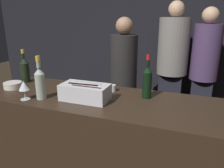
{
  "coord_description": "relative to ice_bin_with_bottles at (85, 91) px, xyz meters",
  "views": [
    {
      "loc": [
        0.59,
        -1.2,
        1.64
      ],
      "look_at": [
        0.0,
        0.38,
        1.11
      ],
      "focal_mm": 35.0,
      "sensor_mm": 36.0,
      "label": 1
    }
  ],
  "objects": [
    {
      "name": "candle_votive",
      "position": [
        0.13,
        0.28,
        -0.04
      ],
      "size": [
        0.06,
        0.06,
        0.06
      ],
      "color": "silver",
      "rests_on": "bar_counter"
    },
    {
      "name": "ice_bin_with_bottles",
      "position": [
        0.0,
        0.0,
        0.0
      ],
      "size": [
        0.39,
        0.2,
        0.13
      ],
      "color": "silver",
      "rests_on": "bar_counter"
    },
    {
      "name": "person_grey_polo",
      "position": [
        -0.03,
        1.12,
        -0.15
      ],
      "size": [
        0.34,
        0.34,
        1.63
      ],
      "rotation": [
        0.0,
        0.0,
        -2.96
      ],
      "color": "black",
      "rests_on": "ground_plane"
    },
    {
      "name": "wall_back_chalkboard",
      "position": [
        0.18,
        2.21,
        0.34
      ],
      "size": [
        6.4,
        0.06,
        2.8
      ],
      "color": "black",
      "rests_on": "ground_plane"
    },
    {
      "name": "person_blond_tee",
      "position": [
        0.93,
        1.68,
        -0.08
      ],
      "size": [
        0.36,
        0.36,
        1.75
      ],
      "rotation": [
        0.0,
        0.0,
        -1.3
      ],
      "color": "black",
      "rests_on": "ground_plane"
    },
    {
      "name": "champagne_bottle",
      "position": [
        -0.8,
        0.23,
        0.06
      ],
      "size": [
        0.09,
        0.09,
        0.33
      ],
      "color": "black",
      "rests_on": "bar_counter"
    },
    {
      "name": "red_wine_bottle_burgundy",
      "position": [
        0.45,
        0.22,
        0.07
      ],
      "size": [
        0.08,
        0.08,
        0.36
      ],
      "color": "black",
      "rests_on": "bar_counter"
    },
    {
      "name": "bar_counter",
      "position": [
        0.18,
        0.08,
        -0.57
      ],
      "size": [
        2.14,
        0.7,
        0.99
      ],
      "color": "#2D2116",
      "rests_on": "ground_plane"
    },
    {
      "name": "rose_wine_bottle",
      "position": [
        -0.35,
        -0.1,
        0.07
      ],
      "size": [
        0.08,
        0.08,
        0.35
      ],
      "color": "#9EA899",
      "rests_on": "bar_counter"
    },
    {
      "name": "person_in_hoodie",
      "position": [
        0.51,
        1.66,
        -0.05
      ],
      "size": [
        0.42,
        0.42,
        1.84
      ],
      "rotation": [
        0.0,
        0.0,
        -1.12
      ],
      "color": "black",
      "rests_on": "ground_plane"
    },
    {
      "name": "wine_glass",
      "position": [
        -0.46,
        -0.16,
        0.04
      ],
      "size": [
        0.08,
        0.08,
        0.16
      ],
      "color": "silver",
      "rests_on": "bar_counter"
    },
    {
      "name": "bowl_white",
      "position": [
        -0.78,
        0.03,
        -0.04
      ],
      "size": [
        0.16,
        0.16,
        0.06
      ],
      "color": "silver",
      "rests_on": "bar_counter"
    }
  ]
}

